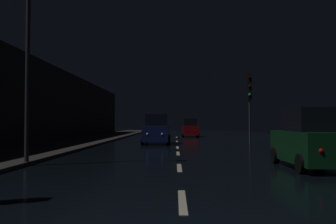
{
  "coord_description": "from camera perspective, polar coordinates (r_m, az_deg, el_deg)",
  "views": [
    {
      "loc": [
        -0.14,
        -4.11,
        1.58
      ],
      "look_at": [
        -0.55,
        15.32,
        2.19
      ],
      "focal_mm": 37.53,
      "sensor_mm": 36.0,
      "label": 1
    }
  ],
  "objects": [
    {
      "name": "ground",
      "position": [
        28.66,
        1.48,
        -4.97
      ],
      "size": [
        27.85,
        84.0,
        0.02
      ],
      "primitive_type": "cube",
      "color": "black"
    },
    {
      "name": "sidewalk_left",
      "position": [
        29.64,
        -13.68,
        -4.65
      ],
      "size": [
        4.4,
        84.0,
        0.15
      ],
      "primitive_type": "cube",
      "color": "#33302D",
      "rests_on": "ground"
    },
    {
      "name": "building_facade_left",
      "position": [
        27.14,
        -20.86,
        1.58
      ],
      "size": [
        0.8,
        63.0,
        6.24
      ],
      "primitive_type": "cube",
      "color": "#2D2B28",
      "rests_on": "ground"
    },
    {
      "name": "lane_centerline",
      "position": [
        21.47,
        1.57,
        -5.99
      ],
      "size": [
        0.16,
        33.64,
        0.01
      ],
      "color": "beige",
      "rests_on": "ground"
    },
    {
      "name": "traffic_light_far_right",
      "position": [
        27.02,
        13.09,
        3.1
      ],
      "size": [
        0.35,
        0.47,
        5.27
      ],
      "rotation": [
        0.0,
        0.0,
        -1.69
      ],
      "color": "#38383A",
      "rests_on": "ground"
    },
    {
      "name": "streetlamp_overhead",
      "position": [
        14.24,
        -20.12,
        12.62
      ],
      "size": [
        1.7,
        0.44,
        7.77
      ],
      "color": "#2D2D30",
      "rests_on": "ground"
    },
    {
      "name": "car_approaching_headlights",
      "position": [
        26.58,
        -1.88,
        -2.98
      ],
      "size": [
        2.05,
        4.44,
        2.24
      ],
      "rotation": [
        0.0,
        0.0,
        -1.57
      ],
      "color": "#141E51",
      "rests_on": "ground"
    },
    {
      "name": "car_parked_right_near",
      "position": [
        13.31,
        22.25,
        -4.33
      ],
      "size": [
        1.92,
        4.16,
        2.09
      ],
      "rotation": [
        0.0,
        0.0,
        1.57
      ],
      "color": "#0F3819",
      "rests_on": "ground"
    },
    {
      "name": "car_distant_taillights",
      "position": [
        40.1,
        3.62,
        -2.71
      ],
      "size": [
        1.87,
        4.06,
        2.04
      ],
      "rotation": [
        0.0,
        0.0,
        1.57
      ],
      "color": "maroon",
      "rests_on": "ground"
    }
  ]
}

